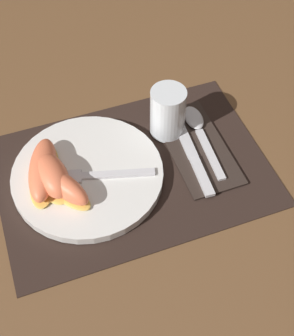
{
  "coord_description": "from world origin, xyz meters",
  "views": [
    {
      "loc": [
        -0.14,
        -0.47,
        0.65
      ],
      "look_at": [
        0.02,
        -0.02,
        0.02
      ],
      "focal_mm": 50.0,
      "sensor_mm": 36.0,
      "label": 1
    }
  ],
  "objects_px": {
    "plate": "(88,175)",
    "fork": "(86,176)",
    "spoon": "(198,127)",
    "knife": "(191,151)",
    "juice_glass": "(168,114)",
    "citrus_wedge_1": "(52,176)",
    "citrus_wedge_0": "(43,170)",
    "citrus_wedge_2": "(64,187)"
  },
  "relations": [
    {
      "from": "plate",
      "to": "knife",
      "type": "distance_m",
      "value": 0.19
    },
    {
      "from": "citrus_wedge_0",
      "to": "citrus_wedge_1",
      "type": "distance_m",
      "value": 0.02
    },
    {
      "from": "plate",
      "to": "spoon",
      "type": "height_order",
      "value": "plate"
    },
    {
      "from": "spoon",
      "to": "knife",
      "type": "bearing_deg",
      "value": -125.96
    },
    {
      "from": "plate",
      "to": "citrus_wedge_0",
      "type": "height_order",
      "value": "citrus_wedge_0"
    },
    {
      "from": "juice_glass",
      "to": "fork",
      "type": "xyz_separation_m",
      "value": [
        -0.17,
        -0.07,
        -0.02
      ]
    },
    {
      "from": "spoon",
      "to": "citrus_wedge_0",
      "type": "distance_m",
      "value": 0.29
    },
    {
      "from": "plate",
      "to": "fork",
      "type": "xyz_separation_m",
      "value": [
        -0.0,
        -0.01,
        0.01
      ]
    },
    {
      "from": "citrus_wedge_0",
      "to": "spoon",
      "type": "bearing_deg",
      "value": 4.17
    },
    {
      "from": "citrus_wedge_1",
      "to": "citrus_wedge_2",
      "type": "height_order",
      "value": "citrus_wedge_1"
    },
    {
      "from": "spoon",
      "to": "juice_glass",
      "type": "bearing_deg",
      "value": 160.57
    },
    {
      "from": "spoon",
      "to": "citrus_wedge_1",
      "type": "height_order",
      "value": "citrus_wedge_1"
    },
    {
      "from": "spoon",
      "to": "fork",
      "type": "relative_size",
      "value": 0.91
    },
    {
      "from": "juice_glass",
      "to": "citrus_wedge_2",
      "type": "height_order",
      "value": "juice_glass"
    },
    {
      "from": "fork",
      "to": "knife",
      "type": "bearing_deg",
      "value": -0.46
    },
    {
      "from": "fork",
      "to": "plate",
      "type": "bearing_deg",
      "value": 69.15
    },
    {
      "from": "spoon",
      "to": "citrus_wedge_0",
      "type": "height_order",
      "value": "citrus_wedge_0"
    },
    {
      "from": "plate",
      "to": "fork",
      "type": "distance_m",
      "value": 0.01
    },
    {
      "from": "citrus_wedge_2",
      "to": "fork",
      "type": "bearing_deg",
      "value": 25.29
    },
    {
      "from": "citrus_wedge_1",
      "to": "citrus_wedge_0",
      "type": "bearing_deg",
      "value": 120.55
    },
    {
      "from": "citrus_wedge_0",
      "to": "citrus_wedge_2",
      "type": "height_order",
      "value": "same"
    },
    {
      "from": "fork",
      "to": "citrus_wedge_1",
      "type": "bearing_deg",
      "value": 174.01
    },
    {
      "from": "plate",
      "to": "citrus_wedge_1",
      "type": "distance_m",
      "value": 0.06
    },
    {
      "from": "plate",
      "to": "citrus_wedge_2",
      "type": "bearing_deg",
      "value": -146.94
    },
    {
      "from": "knife",
      "to": "citrus_wedge_0",
      "type": "distance_m",
      "value": 0.26
    },
    {
      "from": "citrus_wedge_1",
      "to": "citrus_wedge_2",
      "type": "xyz_separation_m",
      "value": [
        0.01,
        -0.03,
        -0.0
      ]
    },
    {
      "from": "spoon",
      "to": "citrus_wedge_1",
      "type": "xyz_separation_m",
      "value": [
        -0.28,
        -0.04,
        0.03
      ]
    },
    {
      "from": "plate",
      "to": "citrus_wedge_0",
      "type": "xyz_separation_m",
      "value": [
        -0.07,
        0.02,
        0.02
      ]
    },
    {
      "from": "citrus_wedge_0",
      "to": "citrus_wedge_2",
      "type": "xyz_separation_m",
      "value": [
        0.02,
        -0.04,
        0.0
      ]
    },
    {
      "from": "knife",
      "to": "citrus_wedge_1",
      "type": "distance_m",
      "value": 0.25
    },
    {
      "from": "fork",
      "to": "citrus_wedge_0",
      "type": "xyz_separation_m",
      "value": [
        -0.07,
        0.02,
        0.01
      ]
    },
    {
      "from": "juice_glass",
      "to": "fork",
      "type": "bearing_deg",
      "value": -159.14
    },
    {
      "from": "citrus_wedge_1",
      "to": "citrus_wedge_2",
      "type": "distance_m",
      "value": 0.03
    },
    {
      "from": "knife",
      "to": "citrus_wedge_0",
      "type": "height_order",
      "value": "citrus_wedge_0"
    },
    {
      "from": "citrus_wedge_1",
      "to": "knife",
      "type": "bearing_deg",
      "value": -1.69
    },
    {
      "from": "juice_glass",
      "to": "citrus_wedge_2",
      "type": "distance_m",
      "value": 0.23
    },
    {
      "from": "juice_glass",
      "to": "knife",
      "type": "relative_size",
      "value": 0.45
    },
    {
      "from": "citrus_wedge_0",
      "to": "citrus_wedge_2",
      "type": "distance_m",
      "value": 0.05
    },
    {
      "from": "fork",
      "to": "spoon",
      "type": "bearing_deg",
      "value": 11.59
    },
    {
      "from": "citrus_wedge_2",
      "to": "citrus_wedge_0",
      "type": "bearing_deg",
      "value": 119.16
    },
    {
      "from": "spoon",
      "to": "citrus_wedge_1",
      "type": "bearing_deg",
      "value": -171.76
    },
    {
      "from": "plate",
      "to": "juice_glass",
      "type": "height_order",
      "value": "juice_glass"
    }
  ]
}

